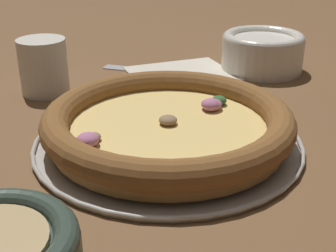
# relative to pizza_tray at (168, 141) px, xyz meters

# --- Properties ---
(ground_plane) EXTENTS (3.00, 3.00, 0.00)m
(ground_plane) POSITION_rel_pizza_tray_xyz_m (0.00, 0.00, -0.00)
(ground_plane) COLOR brown
(pizza_tray) EXTENTS (0.31, 0.31, 0.01)m
(pizza_tray) POSITION_rel_pizza_tray_xyz_m (0.00, 0.00, 0.00)
(pizza_tray) COLOR #B7B2A8
(pizza_tray) RESTS_ON ground_plane
(pizza) EXTENTS (0.28, 0.28, 0.04)m
(pizza) POSITION_rel_pizza_tray_xyz_m (0.00, 0.00, 0.02)
(pizza) COLOR tan
(pizza) RESTS_ON pizza_tray
(bowl_far) EXTENTS (0.13, 0.13, 0.06)m
(bowl_far) POSITION_rel_pizza_tray_xyz_m (0.21, 0.24, 0.03)
(bowl_far) COLOR silver
(bowl_far) RESTS_ON ground_plane
(drinking_cup) EXTENTS (0.07, 0.07, 0.08)m
(drinking_cup) POSITION_rel_pizza_tray_xyz_m (-0.14, 0.21, 0.04)
(drinking_cup) COLOR silver
(drinking_cup) RESTS_ON ground_plane
(napkin) EXTENTS (0.18, 0.16, 0.01)m
(napkin) POSITION_rel_pizza_tray_xyz_m (0.08, 0.24, -0.00)
(napkin) COLOR beige
(napkin) RESTS_ON ground_plane
(fork) EXTENTS (0.17, 0.11, 0.00)m
(fork) POSITION_rel_pizza_tray_xyz_m (0.03, 0.27, -0.00)
(fork) COLOR #B7B7BC
(fork) RESTS_ON ground_plane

